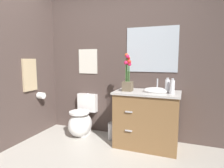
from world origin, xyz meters
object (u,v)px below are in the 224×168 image
Objects in this scene: wall_mirror at (152,50)px; lotion_bottle at (172,87)px; hanging_towel at (30,75)px; toilet at (82,121)px; toilet_paper_roll at (41,96)px; soap_bottle at (167,86)px; flower_vase at (128,77)px; trash_bin at (113,131)px; vanity_cabinet at (147,118)px; wall_poster at (88,61)px.

lotion_bottle is at bearing -46.60° from wall_mirror.
wall_mirror is 2.00m from hanging_towel.
toilet_paper_roll is (-0.67, -0.20, 0.44)m from toilet.
lotion_bottle is (0.07, -0.08, 0.00)m from soap_bottle.
wall_mirror reaches higher than flower_vase.
hanging_towel is at bearing -160.89° from wall_mirror.
hanging_towel is at bearing -162.76° from trash_bin.
lotion_bottle reaches higher than vanity_cabinet.
toilet_paper_roll is (-2.07, -0.17, -0.25)m from soap_bottle.
vanity_cabinet is at bearing 11.08° from flower_vase.
trash_bin is (-0.55, 0.06, -0.29)m from vanity_cabinet.
hanging_towel is (-0.73, -0.64, -0.21)m from wall_poster.
toilet_paper_roll is (-1.51, -0.11, -0.35)m from flower_vase.
vanity_cabinet is 0.63m from trash_bin.
flower_vase is at bearing -174.29° from soap_bottle.
flower_vase reaches higher than vanity_cabinet.
trash_bin is at bearing -22.39° from wall_poster.
wall_mirror is 7.27× the size of toilet_paper_roll.
toilet is 1.63m from lotion_bottle.
soap_bottle is at bearing 4.70° from toilet_paper_roll.
toilet is 6.27× the size of toilet_paper_roll.
wall_mirror is at bearing 0.00° from wall_poster.
lotion_bottle is 0.79× the size of trash_bin.
wall_poster reaches higher than vanity_cabinet.
vanity_cabinet is at bearing 5.40° from toilet_paper_roll.
flower_vase is 0.64m from lotion_bottle.
trash_bin is (-0.90, 0.13, -0.79)m from lotion_bottle.
trash_bin is 1.29m from wall_poster.
wall_mirror reaches higher than wall_poster.
lotion_bottle is 0.50× the size of wall_poster.
trash_bin is at bearing 10.32° from toilet_paper_roll.
vanity_cabinet reaches higher than toilet_paper_roll.
vanity_cabinet is 1.82× the size of flower_vase.
wall_poster is 3.92× the size of toilet_paper_roll.
flower_vase is 0.94m from wall_poster.
soap_bottle is 1.92× the size of toilet_paper_roll.
wall_poster is 0.99m from hanging_towel.
wall_mirror reaches higher than hanging_towel.
wall_poster reaches higher than hanging_towel.
flower_vase is at bearing -22.96° from trash_bin.
trash_bin is at bearing -156.63° from wall_mirror.
wall_mirror is 2.01m from toilet_paper_roll.
lotion_bottle is 1.21m from trash_bin.
lotion_bottle is (0.63, -0.02, -0.10)m from flower_vase.
trash_bin is at bearing 176.09° from soap_bottle.
flower_vase reaches higher than hanging_towel.
toilet is 1.56m from soap_bottle.
flower_vase is 0.57m from soap_bottle.
toilet is 1.16m from flower_vase.
hanging_towel reaches higher than lotion_bottle.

